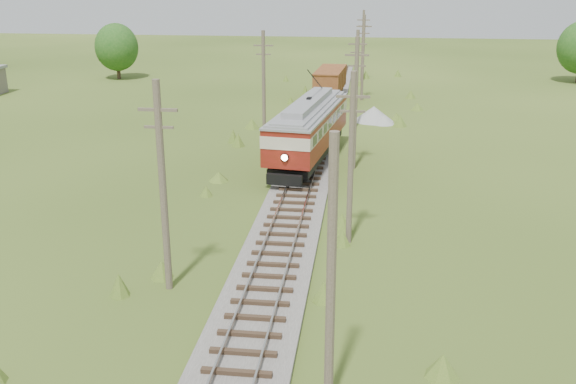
# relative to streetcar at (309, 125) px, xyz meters

# --- Properties ---
(railbed_main) EXTENTS (3.60, 96.00, 0.57)m
(railbed_main) POSITION_rel_streetcar_xyz_m (0.00, 2.32, -2.65)
(railbed_main) COLOR #605B54
(railbed_main) RESTS_ON ground
(streetcar) EXTENTS (4.84, 13.77, 6.24)m
(streetcar) POSITION_rel_streetcar_xyz_m (0.00, 0.00, 0.00)
(streetcar) COLOR black
(streetcar) RESTS_ON ground
(gondola) EXTENTS (3.21, 8.44, 2.75)m
(gondola) POSITION_rel_streetcar_xyz_m (0.00, 24.95, -0.80)
(gondola) COLOR black
(gondola) RESTS_ON ground
(gravel_pile) EXTENTS (3.78, 4.01, 1.38)m
(gravel_pile) POSITION_rel_streetcar_xyz_m (4.78, 14.70, -2.20)
(gravel_pile) COLOR gray
(gravel_pile) RESTS_ON ground
(utility_pole_r_1) EXTENTS (0.30, 0.30, 8.80)m
(utility_pole_r_1) POSITION_rel_streetcar_xyz_m (3.10, -26.68, 1.56)
(utility_pole_r_1) COLOR brown
(utility_pole_r_1) RESTS_ON ground
(utility_pole_r_2) EXTENTS (1.60, 0.30, 8.60)m
(utility_pole_r_2) POSITION_rel_streetcar_xyz_m (3.30, -13.68, 1.58)
(utility_pole_r_2) COLOR brown
(utility_pole_r_2) RESTS_ON ground
(utility_pole_r_3) EXTENTS (1.60, 0.30, 9.00)m
(utility_pole_r_3) POSITION_rel_streetcar_xyz_m (3.20, -0.68, 1.78)
(utility_pole_r_3) COLOR brown
(utility_pole_r_3) RESTS_ON ground
(utility_pole_r_4) EXTENTS (1.60, 0.30, 8.40)m
(utility_pole_r_4) POSITION_rel_streetcar_xyz_m (3.00, 12.32, 1.48)
(utility_pole_r_4) COLOR brown
(utility_pole_r_4) RESTS_ON ground
(utility_pole_r_5) EXTENTS (1.60, 0.30, 8.90)m
(utility_pole_r_5) POSITION_rel_streetcar_xyz_m (3.40, 25.32, 1.73)
(utility_pole_r_5) COLOR brown
(utility_pole_r_5) RESTS_ON ground
(utility_pole_r_6) EXTENTS (1.60, 0.30, 8.70)m
(utility_pole_r_6) POSITION_rel_streetcar_xyz_m (3.20, 38.32, 1.63)
(utility_pole_r_6) COLOR brown
(utility_pole_r_6) RESTS_ON ground
(utility_pole_l_a) EXTENTS (1.60, 0.30, 9.00)m
(utility_pole_l_a) POSITION_rel_streetcar_xyz_m (-4.20, -19.68, 1.78)
(utility_pole_l_a) COLOR brown
(utility_pole_l_a) RESTS_ON ground
(utility_pole_l_b) EXTENTS (1.60, 0.30, 8.60)m
(utility_pole_l_b) POSITION_rel_streetcar_xyz_m (-4.50, 8.32, 1.58)
(utility_pole_l_b) COLOR brown
(utility_pole_l_b) RESTS_ON ground
(tree_mid_a) EXTENTS (5.46, 5.46, 7.03)m
(tree_mid_a) POSITION_rel_streetcar_xyz_m (-28.00, 36.32, 1.18)
(tree_mid_a) COLOR #38281C
(tree_mid_a) RESTS_ON ground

